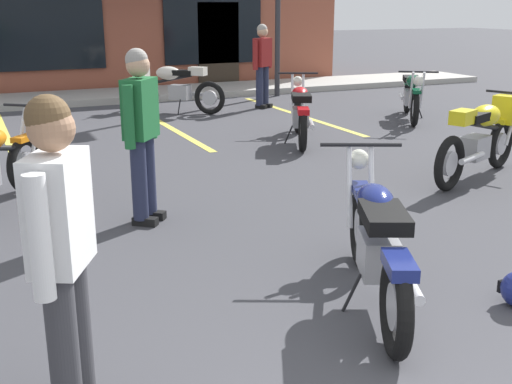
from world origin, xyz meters
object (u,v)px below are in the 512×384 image
person_in_black_shirt (141,126)px  person_in_shorts_foreground (262,61)px  motorcycle_green_cafe_racer (412,94)px  motorcycle_silver_naked (300,112)px  motorcycle_red_sportbike (482,135)px  motorcycle_foreground_classic (376,240)px  person_by_back_row (62,245)px  motorcycle_black_cruiser (171,85)px

person_in_black_shirt → person_in_shorts_foreground: size_ratio=1.00×
motorcycle_green_cafe_racer → person_in_shorts_foreground: person_in_shorts_foreground is taller
motorcycle_silver_naked → person_in_black_shirt: person_in_black_shirt is taller
motorcycle_red_sportbike → motorcycle_green_cafe_racer: same height
person_in_shorts_foreground → motorcycle_green_cafe_racer: bearing=-51.8°
motorcycle_foreground_classic → person_by_back_row: person_by_back_row is taller
motorcycle_green_cafe_racer → motorcycle_foreground_classic: bearing=-129.5°
person_in_shorts_foreground → person_by_back_row: same height
motorcycle_silver_naked → person_by_back_row: person_by_back_row is taller
motorcycle_foreground_classic → motorcycle_black_cruiser: 8.78m
motorcycle_foreground_classic → person_in_black_shirt: (-1.03, 2.39, 0.49)m
motorcycle_silver_naked → motorcycle_green_cafe_racer: size_ratio=1.06×
person_in_shorts_foreground → person_by_back_row: size_ratio=1.00×
motorcycle_red_sportbike → person_in_shorts_foreground: bearing=91.0°
motorcycle_black_cruiser → motorcycle_green_cafe_racer: (3.75, -2.67, -0.07)m
motorcycle_green_cafe_racer → person_in_black_shirt: person_in_black_shirt is taller
person_in_shorts_foreground → motorcycle_black_cruiser: bearing=171.8°
motorcycle_foreground_classic → person_in_black_shirt: size_ratio=1.17×
motorcycle_black_cruiser → person_in_shorts_foreground: person_in_shorts_foreground is taller
person_in_shorts_foreground → person_by_back_row: bearing=-120.5°
motorcycle_silver_naked → person_in_black_shirt: (-3.21, -2.76, 0.49)m
motorcycle_green_cafe_racer → motorcycle_silver_naked: bearing=-162.6°
motorcycle_red_sportbike → person_in_shorts_foreground: person_in_shorts_foreground is taller
motorcycle_red_sportbike → motorcycle_black_cruiser: 6.65m
motorcycle_silver_naked → motorcycle_green_cafe_racer: 2.92m
motorcycle_silver_naked → person_in_shorts_foreground: 3.44m
motorcycle_green_cafe_racer → motorcycle_red_sportbike: bearing=-115.9°
motorcycle_silver_naked → person_in_shorts_foreground: size_ratio=1.17×
motorcycle_green_cafe_racer → person_by_back_row: 9.68m
motorcycle_black_cruiser → person_in_black_shirt: size_ratio=1.00×
motorcycle_red_sportbike → person_in_shorts_foreground: size_ratio=1.19×
motorcycle_black_cruiser → person_in_black_shirt: person_in_black_shirt is taller
motorcycle_black_cruiser → motorcycle_red_sportbike: bearing=-72.8°
motorcycle_green_cafe_racer → person_in_black_shirt: 7.03m
motorcycle_black_cruiser → person_by_back_row: (-3.39, -9.19, 0.42)m
motorcycle_red_sportbike → motorcycle_silver_naked: 2.98m
motorcycle_red_sportbike → person_in_shorts_foreground: (-0.11, 6.09, 0.42)m
motorcycle_red_sportbike → motorcycle_black_cruiser: (-1.97, 6.35, 0.00)m
motorcycle_green_cafe_racer → person_in_black_shirt: (-6.00, -3.63, 0.49)m
motorcycle_silver_naked → person_by_back_row: (-4.36, -5.64, 0.49)m
motorcycle_foreground_classic → motorcycle_silver_naked: bearing=67.1°
motorcycle_black_cruiser → motorcycle_foreground_classic: bearing=-97.9°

